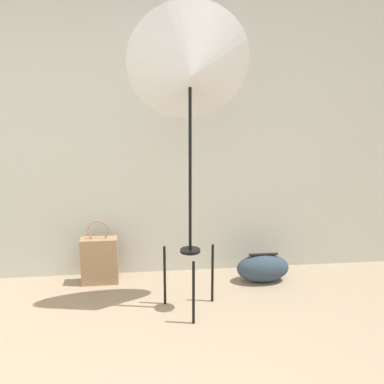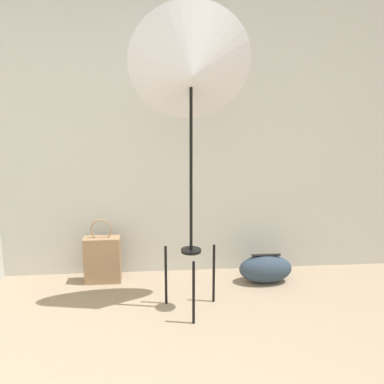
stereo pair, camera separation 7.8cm
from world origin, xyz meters
The scene contains 4 objects.
wall_back centered at (0.00, 2.49, 1.30)m, with size 8.00×0.05×2.60m.
photo_umbrella centered at (-0.04, 1.73, 1.71)m, with size 0.84×0.55×2.15m.
tote_bag centered at (-0.75, 2.28, 0.20)m, with size 0.30×0.13×0.55m.
duffel_bag centered at (0.62, 2.15, 0.12)m, with size 0.45×0.24×0.25m.
Camera 1 is at (-0.37, -1.30, 1.61)m, focal length 42.00 mm.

